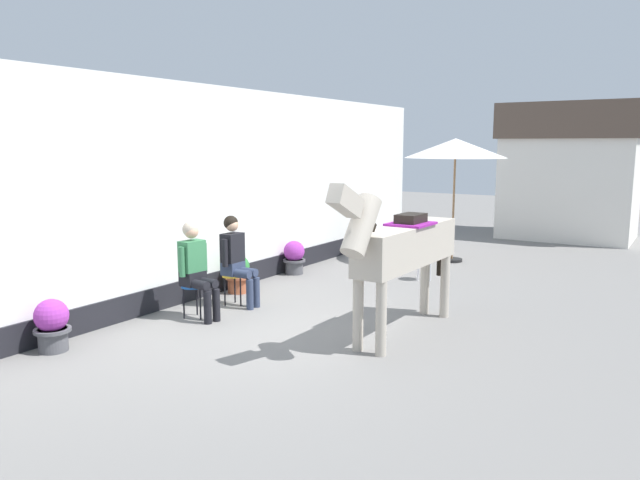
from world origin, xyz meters
name	(u,v)px	position (x,y,z in m)	size (l,w,h in m)	color
ground_plane	(395,288)	(0.00, 3.00, 0.00)	(40.00, 40.00, 0.00)	slate
pub_facade_wall	(223,199)	(-2.55, 1.50, 1.54)	(0.34, 14.00, 3.40)	white
distant_cottage	(570,170)	(1.40, 10.69, 1.80)	(3.40, 2.60, 3.50)	silver
seated_visitor_near	(195,265)	(-1.60, -0.19, 0.78)	(0.61, 0.49, 1.39)	#194C99
seated_visitor_far	(236,256)	(-1.58, 0.67, 0.78)	(0.61, 0.49, 1.39)	gold
saddled_horse_center	(402,247)	(1.17, 0.68, 1.16)	(0.51, 3.00, 2.06)	#B2A899
flower_planter_nearest	(52,324)	(-2.10, -2.12, 0.33)	(0.43, 0.43, 0.64)	#4C4C51
flower_planter_inner_far	(238,273)	(-2.10, 1.31, 0.33)	(0.43, 0.43, 0.64)	#A85638
flower_planter_farthest	(294,257)	(-2.14, 3.03, 0.33)	(0.43, 0.43, 0.64)	#4C4C51
cafe_parasol	(455,149)	(-0.02, 5.85, 2.36)	(2.10, 2.10, 2.58)	black
spare_stool_white	(424,258)	(0.17, 3.86, 0.40)	(0.32, 0.32, 0.46)	white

